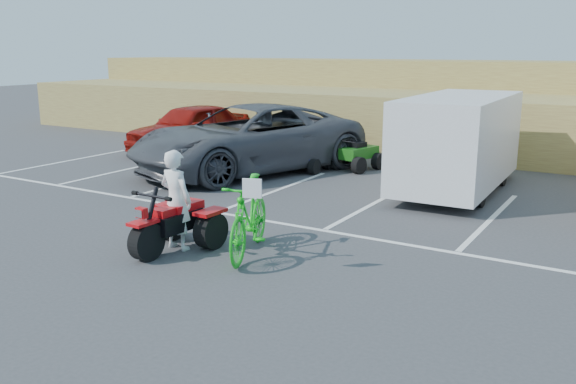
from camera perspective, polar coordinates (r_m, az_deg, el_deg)
The scene contains 11 objects.
ground at distance 10.35m, azimuth -2.94°, elevation -6.94°, with size 100.00×100.00×0.00m, color #3B3B3E.
parking_stripes at distance 13.43m, azimuth 9.92°, elevation -2.35°, with size 28.00×5.16×0.01m.
grass_embankment at distance 24.24m, azimuth 18.09°, elevation 7.53°, with size 40.00×8.50×3.10m.
red_trike_atv at distance 11.30m, azimuth -10.77°, elevation -5.40°, with size 1.33×1.78×1.15m, color #BA0A0E, non-canonical shape.
rider at distance 11.15m, azimuth -10.43°, elevation -0.73°, with size 0.67×0.44×1.83m, color white.
green_dirt_bike at distance 10.72m, azimuth -3.67°, elevation -2.33°, with size 0.65×2.31×1.39m, color #14BF19.
grey_pickup at distance 18.04m, azimuth -3.73°, elevation 5.01°, with size 3.29×7.12×1.98m, color #414248.
red_car at distance 22.10m, azimuth -9.10°, elevation 6.00°, with size 1.99×4.94×1.68m, color maroon.
cargo_trailer at distance 15.95m, azimuth 15.66°, elevation 4.64°, with size 2.22×5.26×2.43m.
quad_atv_blue at distance 18.32m, azimuth 2.03°, elevation 2.01°, with size 0.99×1.33×0.87m, color navy, non-canonical shape.
quad_atv_green at distance 18.59m, azimuth 6.50°, elevation 2.10°, with size 1.08×1.44×0.94m, color #185613, non-canonical shape.
Camera 1 is at (5.46, -8.04, 3.57)m, focal length 38.00 mm.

